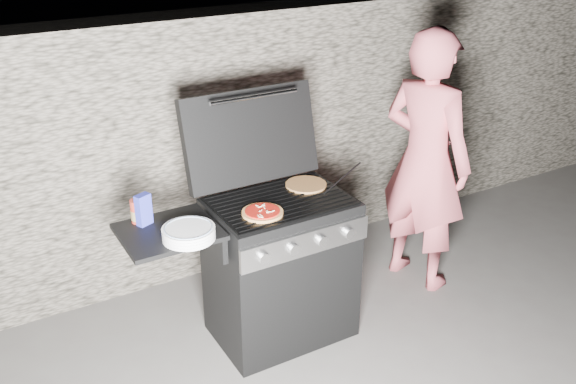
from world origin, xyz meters
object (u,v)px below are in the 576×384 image
gas_grill (243,280)px  sauce_jar (138,211)px  person (425,161)px  pizza_topped (262,212)px

gas_grill → sauce_jar: size_ratio=10.54×
gas_grill → person: bearing=3.2°
pizza_topped → sauce_jar: sauce_jar is taller
sauce_jar → person: person is taller
sauce_jar → person: bearing=-2.6°
gas_grill → person: person is taller
sauce_jar → gas_grill: bearing=-17.5°
pizza_topped → person: 1.32m
pizza_topped → sauce_jar: size_ratio=1.78×
person → gas_grill: bearing=77.9°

